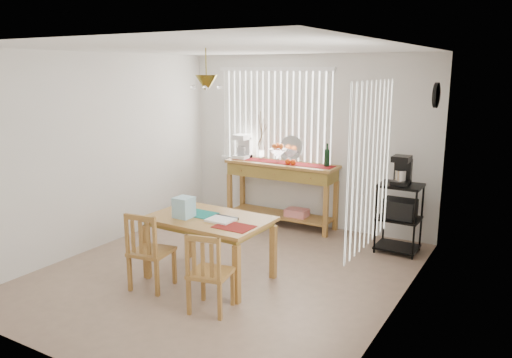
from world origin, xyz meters
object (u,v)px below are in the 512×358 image
Objects in this scene: cart_items at (402,171)px; chair_left at (149,251)px; sideboard at (282,178)px; chair_right at (209,273)px; dining_table at (209,224)px; wire_cart at (399,211)px.

chair_left is (-2.05, -2.54, -0.66)m from cart_items.
chair_right is (0.70, -2.89, -0.33)m from sideboard.
dining_table is 1.56× the size of chair_left.
chair_right is (0.88, -0.11, -0.02)m from chair_left.
chair_right is at bearing -76.40° from sideboard.
sideboard is at bearing 103.60° from chair_right.
chair_right is (-1.17, -2.65, -0.68)m from cart_items.
sideboard is 1.91m from cart_items.
wire_cart is 1.04× the size of chair_left.
cart_items is at bearing -7.35° from sideboard.
sideboard is 1.98× the size of chair_left.
dining_table is at bearing -130.02° from cart_items.
sideboard is 1.91× the size of wire_cart.
chair_left is at bearing 172.98° from chair_right.
sideboard is at bearing 86.30° from chair_left.
dining_table is 0.87m from chair_right.
cart_items is 2.60m from dining_table.
dining_table is 0.73m from chair_left.
wire_cart is at bearing -7.64° from sideboard.
cart_items reaches higher than sideboard.
cart_items is (1.87, -0.24, 0.35)m from sideboard.
sideboard is at bearing 95.60° from dining_table.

